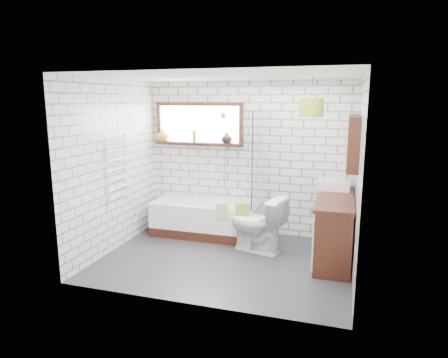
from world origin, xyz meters
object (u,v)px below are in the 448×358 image
(basin, at_px, (334,185))
(vanity, at_px, (335,228))
(toilet, at_px, (257,224))
(pendant, at_px, (311,108))
(bathtub, at_px, (206,218))

(basin, bearing_deg, vanity, -83.16)
(toilet, relative_size, pendant, 2.60)
(vanity, relative_size, pendant, 4.83)
(basin, relative_size, pendant, 1.44)
(basin, distance_m, pendant, 1.36)
(basin, xyz_separation_m, toilet, (-1.04, -0.56, -0.54))
(vanity, bearing_deg, bathtub, 168.86)
(bathtub, xyz_separation_m, pendant, (1.67, -0.55, 1.82))
(vanity, xyz_separation_m, pendant, (-0.38, -0.15, 1.66))
(basin, height_order, pendant, pendant)
(toilet, bearing_deg, bathtub, -101.32)
(toilet, bearing_deg, pendant, 97.34)
(bathtub, xyz_separation_m, vanity, (2.05, -0.40, 0.16))
(pendant, bearing_deg, basin, 63.73)
(bathtub, xyz_separation_m, basin, (1.99, 0.10, 0.68))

